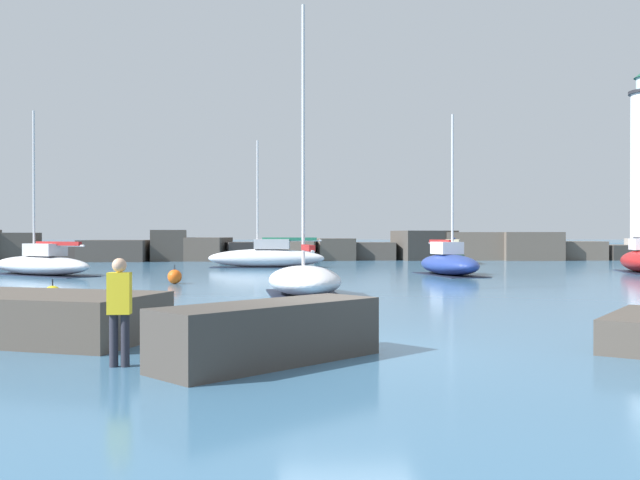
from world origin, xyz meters
name	(u,v)px	position (x,y,z in m)	size (l,w,h in m)	color
ground_plane	(348,352)	(0.00, 0.00, 0.00)	(600.00, 600.00, 0.00)	#3D6B8E
open_sea_beyond	(287,247)	(0.00, 106.46, 0.00)	(400.00, 116.00, 0.01)	#2D5B7F
breakwater_jetty	(302,248)	(0.59, 46.42, 0.98)	(67.81, 6.70, 2.53)	brown
foreground_rocks	(367,331)	(0.30, -0.22, 0.42)	(18.84, 9.44, 1.00)	#4C443D
sailboat_moored_0	(452,255)	(11.03, 37.23, 0.68)	(3.63, 7.40, 9.49)	#195138
sailboat_moored_2	(449,263)	(7.63, 24.14, 0.65)	(3.09, 6.08, 8.35)	navy
sailboat_moored_4	(267,257)	(-2.05, 33.40, 0.69)	(7.65, 2.42, 8.22)	white
sailboat_moored_5	(41,264)	(-13.68, 25.23, 0.61)	(7.20, 6.14, 8.65)	silver
sailboat_moored_6	(305,279)	(-0.36, 12.25, 0.56)	(2.87, 5.40, 10.30)	white
mooring_buoy_orange_near	(175,277)	(-5.75, 18.29, 0.31)	(0.61, 0.61, 0.81)	#EA5914
mooring_buoy_far_side	(53,295)	(-8.14, 9.39, 0.28)	(0.56, 0.56, 0.76)	yellow
person_on_rocks	(119,306)	(-3.79, -1.17, 0.98)	(0.36, 0.23, 1.74)	#282833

